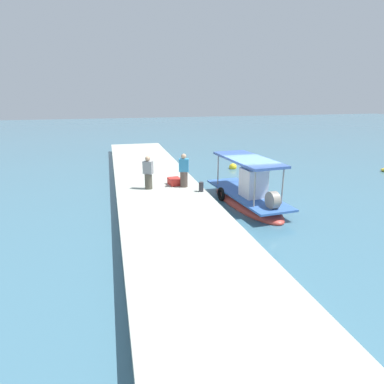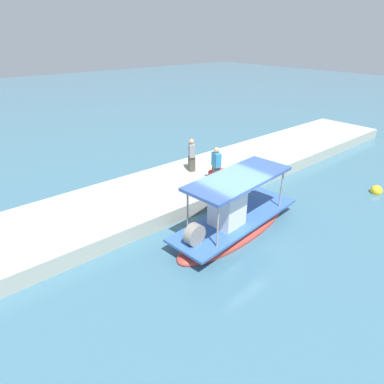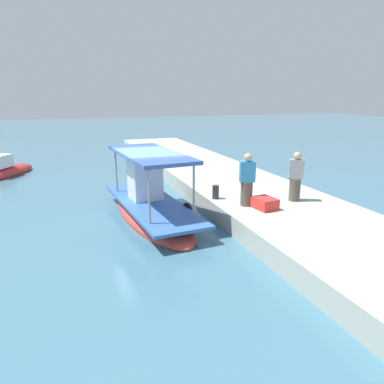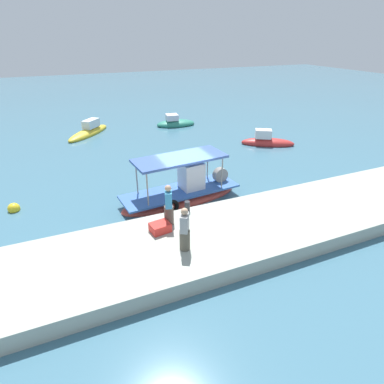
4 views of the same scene
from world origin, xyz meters
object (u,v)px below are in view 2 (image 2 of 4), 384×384
(main_fishing_boat, at_px, (234,222))
(cargo_crate, at_px, (218,173))
(mooring_bollard, at_px, (208,188))
(fisherman_near_bollard, at_px, (216,167))
(marker_buoy, at_px, (376,191))
(fisherman_by_crate, at_px, (192,157))

(main_fishing_boat, relative_size, cargo_crate, 8.51)
(main_fishing_boat, bearing_deg, mooring_bollard, -106.27)
(fisherman_near_bollard, height_order, cargo_crate, fisherman_near_bollard)
(fisherman_near_bollard, height_order, marker_buoy, fisherman_near_bollard)
(main_fishing_boat, bearing_deg, marker_buoy, 164.62)
(cargo_crate, bearing_deg, mooring_bollard, 33.23)
(main_fishing_boat, bearing_deg, cargo_crate, -124.45)
(main_fishing_boat, relative_size, marker_buoy, 11.49)
(main_fishing_boat, distance_m, mooring_bollard, 2.41)
(main_fishing_boat, xyz_separation_m, fisherman_near_bollard, (-1.75, -2.92, 1.05))
(fisherman_near_bollard, distance_m, marker_buoy, 8.24)
(fisherman_near_bollard, relative_size, cargo_crate, 2.32)
(mooring_bollard, relative_size, marker_buoy, 0.87)
(mooring_bollard, relative_size, cargo_crate, 0.64)
(mooring_bollard, bearing_deg, fisherman_by_crate, -114.23)
(cargo_crate, bearing_deg, marker_buoy, 136.19)
(main_fishing_boat, height_order, marker_buoy, main_fishing_boat)
(fisherman_by_crate, height_order, marker_buoy, fisherman_by_crate)
(marker_buoy, bearing_deg, main_fishing_boat, -15.38)
(main_fishing_boat, relative_size, fisherman_near_bollard, 3.66)
(fisherman_near_bollard, distance_m, fisherman_by_crate, 1.88)
(fisherman_near_bollard, distance_m, cargo_crate, 0.91)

